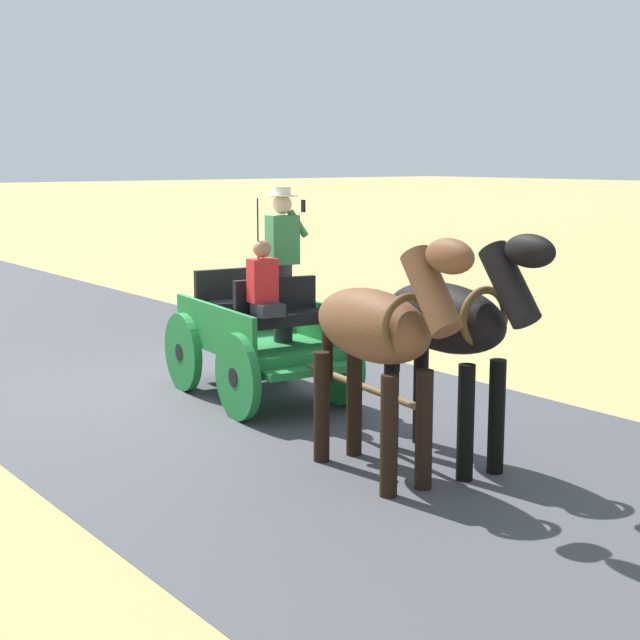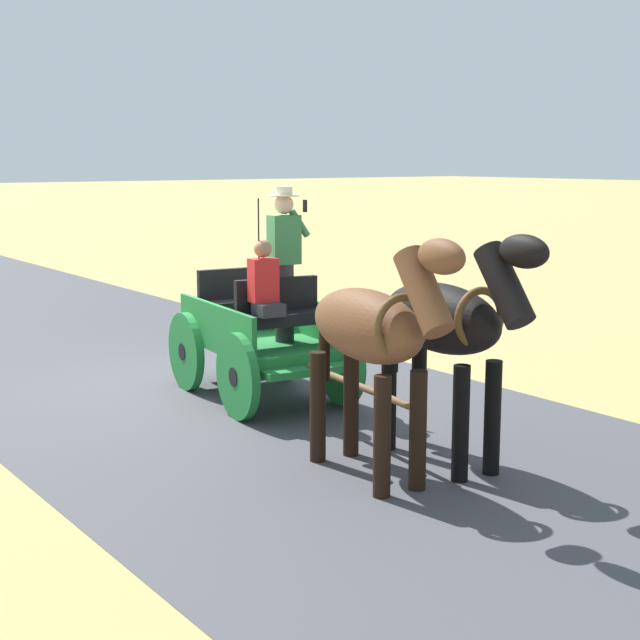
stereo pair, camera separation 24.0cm
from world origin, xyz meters
name	(u,v)px [view 2 (the right image)]	position (x,y,z in m)	size (l,w,h in m)	color
ground_plane	(200,385)	(0.00, 0.00, 0.00)	(200.00, 200.00, 0.00)	tan
road_surface	(200,385)	(0.00, 0.00, 0.00)	(5.98, 160.00, 0.01)	#424247
horse_drawn_carriage	(264,331)	(-0.32, 1.01, 0.82)	(1.68, 4.52, 2.50)	#1E7233
horse_near_side	(448,325)	(-0.37, 4.07, 1.32)	(0.69, 2.14, 2.21)	black
horse_off_side	(373,332)	(0.43, 3.98, 1.32)	(0.73, 2.14, 2.21)	brown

